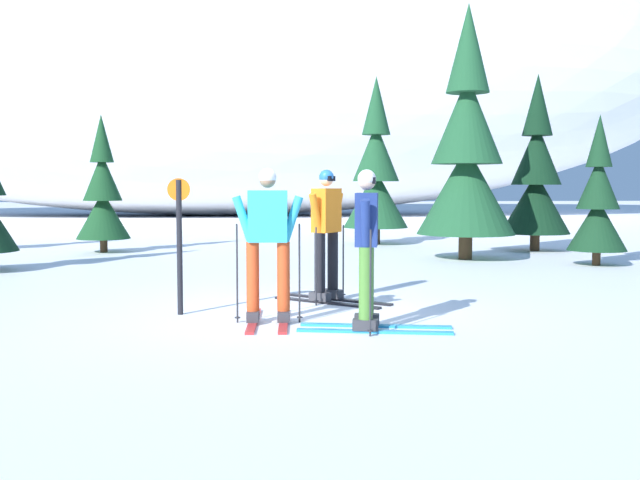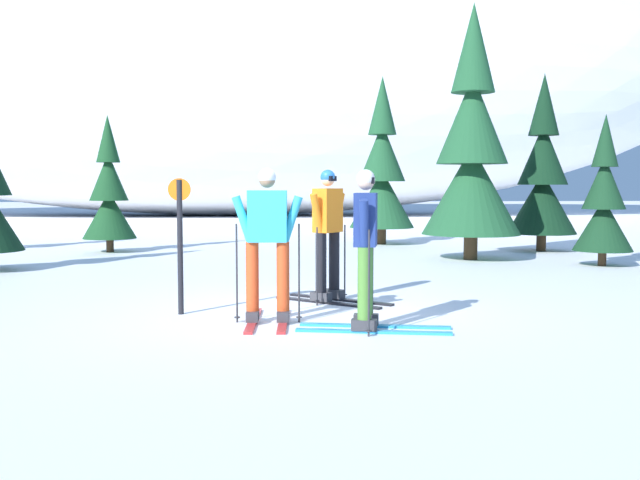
# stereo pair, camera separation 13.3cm
# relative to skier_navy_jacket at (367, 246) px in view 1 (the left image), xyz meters

# --- Properties ---
(ground_plane) EXTENTS (120.00, 120.00, 0.00)m
(ground_plane) POSITION_rel_skier_navy_jacket_xyz_m (-0.65, 0.94, -0.94)
(ground_plane) COLOR white
(skier_navy_jacket) EXTENTS (1.77, 0.80, 1.79)m
(skier_navy_jacket) POSITION_rel_skier_navy_jacket_xyz_m (0.00, 0.00, 0.00)
(skier_navy_jacket) COLOR #2893CC
(skier_navy_jacket) RESTS_ON ground
(skier_cyan_jacket) EXTENTS (0.83, 1.58, 1.81)m
(skier_cyan_jacket) POSITION_rel_skier_navy_jacket_xyz_m (-1.09, 0.49, 0.03)
(skier_cyan_jacket) COLOR red
(skier_cyan_jacket) RESTS_ON ground
(skier_orange_jacket) EXTENTS (1.58, 1.38, 1.83)m
(skier_orange_jacket) POSITION_rel_skier_navy_jacket_xyz_m (-0.26, 2.03, 0.02)
(skier_orange_jacket) COLOR black
(skier_orange_jacket) RESTS_ON ground
(pine_tree_center_left) EXTENTS (1.27, 1.27, 3.28)m
(pine_tree_center_left) POSITION_rel_skier_navy_jacket_xyz_m (-4.87, 9.86, 0.43)
(pine_tree_center_left) COLOR #47301E
(pine_tree_center_left) RESTS_ON ground
(pine_tree_center) EXTENTS (1.75, 1.75, 4.52)m
(pine_tree_center) POSITION_rel_skier_navy_jacket_xyz_m (2.00, 11.73, 0.95)
(pine_tree_center) COLOR #47301E
(pine_tree_center) RESTS_ON ground
(pine_tree_center_right) EXTENTS (2.11, 2.11, 5.47)m
(pine_tree_center_right) POSITION_rel_skier_navy_jacket_xyz_m (3.29, 7.52, 1.35)
(pine_tree_center_right) COLOR #47301E
(pine_tree_center_right) RESTS_ON ground
(pine_tree_right) EXTENTS (1.65, 1.65, 4.28)m
(pine_tree_right) POSITION_rel_skier_navy_jacket_xyz_m (5.55, 9.37, 0.85)
(pine_tree_right) COLOR #47301E
(pine_tree_right) RESTS_ON ground
(pine_tree_far_right) EXTENTS (1.16, 1.16, 3.01)m
(pine_tree_far_right) POSITION_rel_skier_navy_jacket_xyz_m (5.57, 6.11, 0.32)
(pine_tree_far_right) COLOR #47301E
(pine_tree_far_right) RESTS_ON ground
(snow_ridge_background) EXTENTS (51.59, 16.61, 15.74)m
(snow_ridge_background) POSITION_rel_skier_navy_jacket_xyz_m (-3.03, 30.80, 6.93)
(snow_ridge_background) COLOR white
(snow_ridge_background) RESTS_ON ground
(trail_marker_post) EXTENTS (0.28, 0.07, 1.70)m
(trail_marker_post) POSITION_rel_skier_navy_jacket_xyz_m (-2.18, 1.17, 0.02)
(trail_marker_post) COLOR black
(trail_marker_post) RESTS_ON ground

